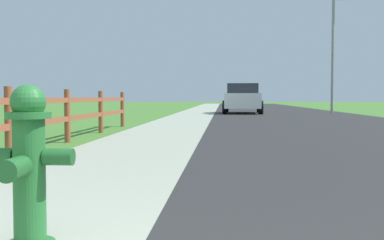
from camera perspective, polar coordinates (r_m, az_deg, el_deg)
ground_plane at (r=25.96m, az=2.84°, el=0.95°), size 120.00×120.00×0.00m
road_asphalt at (r=28.12m, az=10.06°, el=1.06°), size 7.00×66.00×0.01m
curb_concrete at (r=28.17m, az=-3.20°, el=1.10°), size 6.00×66.00×0.01m
grass_verge at (r=28.39m, az=-6.21°, el=1.10°), size 5.00×66.00×0.00m
fire_hydrant at (r=2.71m, az=-19.25°, el=-5.02°), size 0.49×0.41×0.89m
rail_fence at (r=7.68m, az=-17.67°, el=0.71°), size 0.11×11.72×0.97m
parked_suv_white at (r=24.44m, az=6.17°, el=2.64°), size 2.10×4.29×1.53m
street_lamp at (r=25.31m, az=16.98°, el=8.93°), size 1.17×0.20×6.00m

